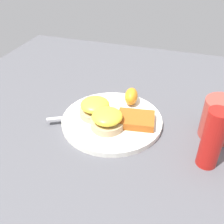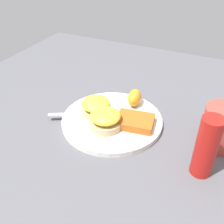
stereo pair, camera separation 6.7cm
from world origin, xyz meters
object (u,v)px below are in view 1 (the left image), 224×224
at_px(sandwich_benedict_right, 108,120).
at_px(condiment_bottle, 212,139).
at_px(hashbrown_patty, 136,120).
at_px(cup, 221,119).
at_px(sandwich_benedict_left, 95,108).
at_px(orange_wedge, 131,96).
at_px(fork, 98,115).

bearing_deg(sandwich_benedict_right, condiment_bottle, -8.77).
distance_m(sandwich_benedict_right, condiment_bottle, 0.24).
relative_size(hashbrown_patty, cup, 0.78).
height_order(sandwich_benedict_left, condiment_bottle, condiment_bottle).
relative_size(sandwich_benedict_left, sandwich_benedict_right, 1.00).
bearing_deg(orange_wedge, cup, -13.51).
relative_size(hashbrown_patty, condiment_bottle, 0.67).
height_order(sandwich_benedict_right, orange_wedge, sandwich_benedict_right).
distance_m(fork, cup, 0.31).
distance_m(hashbrown_patty, condiment_bottle, 0.20).
distance_m(sandwich_benedict_left, condiment_bottle, 0.30).
xyz_separation_m(sandwich_benedict_right, cup, (0.26, 0.07, 0.01)).
relative_size(sandwich_benedict_right, hashbrown_patty, 0.89).
distance_m(hashbrown_patty, fork, 0.10).
height_order(fork, cup, cup).
bearing_deg(hashbrown_patty, sandwich_benedict_right, -148.81).
height_order(cup, condiment_bottle, condiment_bottle).
height_order(sandwich_benedict_left, fork, sandwich_benedict_left).
distance_m(fork, condiment_bottle, 0.29).
relative_size(orange_wedge, condiment_bottle, 0.43).
xyz_separation_m(sandwich_benedict_left, condiment_bottle, (0.29, -0.07, 0.03)).
height_order(sandwich_benedict_right, hashbrown_patty, sandwich_benedict_right).
distance_m(sandwich_benedict_left, hashbrown_patty, 0.11).
xyz_separation_m(sandwich_benedict_right, fork, (-0.04, 0.04, -0.02)).
bearing_deg(sandwich_benedict_right, cup, 14.84).
height_order(sandwich_benedict_right, fork, sandwich_benedict_right).
distance_m(sandwich_benedict_right, hashbrown_patty, 0.07).
bearing_deg(sandwich_benedict_left, condiment_bottle, -14.34).
bearing_deg(sandwich_benedict_left, cup, 6.07).
bearing_deg(sandwich_benedict_right, hashbrown_patty, 31.19).
bearing_deg(orange_wedge, sandwich_benedict_right, -102.32).
distance_m(sandwich_benedict_right, orange_wedge, 0.13).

